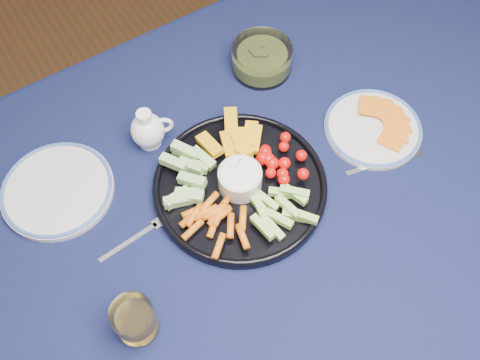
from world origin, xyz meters
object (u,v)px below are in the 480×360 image
crudite_platter (239,184)px  pickle_bowl (262,59)px  side_plate_extra (57,189)px  dining_table (295,201)px  cheese_plate (373,127)px  juice_tumbler (135,321)px  creamer_pitcher (148,130)px

crudite_platter → pickle_bowl: bearing=47.8°
pickle_bowl → side_plate_extra: (-0.52, -0.05, -0.02)m
dining_table → cheese_plate: (0.20, 0.02, 0.10)m
pickle_bowl → dining_table: bearing=-109.9°
juice_tumbler → side_plate_extra: size_ratio=0.38×
dining_table → juice_tumbler: size_ratio=19.62×
dining_table → crudite_platter: crudite_platter is taller
dining_table → cheese_plate: size_ratio=8.10×
creamer_pitcher → pickle_bowl: 0.31m
crudite_platter → cheese_plate: crudite_platter is taller
crudite_platter → juice_tumbler: (-0.29, -0.14, 0.02)m
dining_table → creamer_pitcher: 0.35m
dining_table → side_plate_extra: side_plate_extra is taller
crudite_platter → creamer_pitcher: (-0.09, 0.20, 0.02)m
pickle_bowl → cheese_plate: size_ratio=0.66×
side_plate_extra → creamer_pitcher: bearing=1.9°
crudite_platter → creamer_pitcher: size_ratio=3.55×
crudite_platter → juice_tumbler: 0.32m
creamer_pitcher → pickle_bowl: bearing=8.0°
juice_tumbler → cheese_plate: bearing=9.6°
dining_table → side_plate_extra: 0.49m
crudite_platter → cheese_plate: 0.32m
dining_table → pickle_bowl: bearing=70.1°
creamer_pitcher → side_plate_extra: (-0.21, -0.01, -0.03)m
crudite_platter → creamer_pitcher: 0.22m
side_plate_extra → crudite_platter: bearing=-32.0°
pickle_bowl → side_plate_extra: 0.52m
juice_tumbler → side_plate_extra: bearing=91.7°
pickle_bowl → cheese_plate: bearing=-70.0°
dining_table → creamer_pitcher: creamer_pitcher is taller
crudite_platter → pickle_bowl: (0.22, 0.24, 0.01)m
dining_table → crudite_platter: bearing=156.7°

